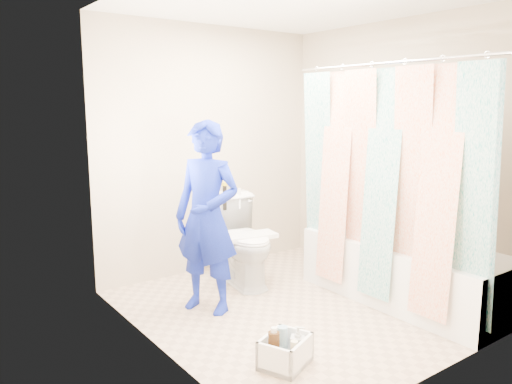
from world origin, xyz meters
TOP-DOWN VIEW (x-y plane):
  - floor at (0.00, 0.00)m, footprint 2.60×2.60m
  - ceiling at (0.00, 0.00)m, footprint 2.40×2.60m
  - wall_back at (0.00, 1.30)m, footprint 2.40×0.02m
  - wall_front at (0.00, -1.30)m, footprint 2.40×0.02m
  - wall_left at (-1.20, 0.00)m, footprint 0.02×2.60m
  - wall_right at (1.20, 0.00)m, footprint 0.02×2.60m
  - bathtub at (0.85, -0.43)m, footprint 0.70×1.75m
  - curtain_rod at (0.52, -0.43)m, footprint 0.02×1.90m
  - shower_curtain at (0.52, -0.43)m, footprint 0.06×1.75m
  - toilet at (-0.00, 0.73)m, footprint 0.59×0.87m
  - tank_lid at (-0.03, 0.61)m, footprint 0.53×0.30m
  - tank_internals at (-0.01, 0.96)m, footprint 0.20×0.07m
  - plumber at (-0.59, 0.39)m, footprint 0.59×0.66m
  - cleaning_caddy at (-0.65, -0.67)m, footprint 0.39×0.36m

SIDE VIEW (x-z plane):
  - floor at x=0.00m, z-range 0.00..0.00m
  - cleaning_caddy at x=-0.65m, z-range -0.03..0.21m
  - bathtub at x=0.85m, z-range 0.02..0.52m
  - toilet at x=0.00m, z-range 0.00..0.81m
  - tank_lid at x=-0.03m, z-range 0.46..0.50m
  - plumber at x=-0.59m, z-range 0.00..1.53m
  - tank_internals at x=-0.01m, z-range 0.67..0.94m
  - shower_curtain at x=0.52m, z-range 0.12..1.92m
  - wall_back at x=0.00m, z-range 0.00..2.40m
  - wall_front at x=0.00m, z-range 0.00..2.40m
  - wall_left at x=-1.20m, z-range 0.00..2.40m
  - wall_right at x=1.20m, z-range 0.00..2.40m
  - curtain_rod at x=0.52m, z-range 1.94..1.96m
  - ceiling at x=0.00m, z-range 2.39..2.41m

